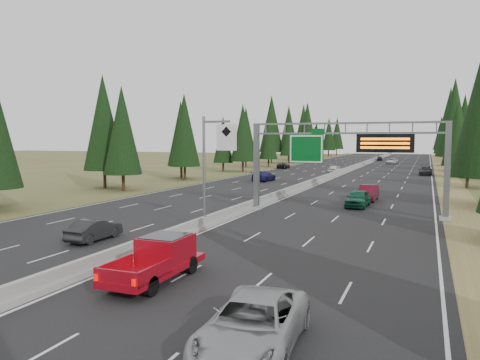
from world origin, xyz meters
name	(u,v)px	position (x,y,z in m)	size (l,w,h in m)	color
road	(339,175)	(0.00, 80.00, 0.04)	(32.00, 260.00, 0.08)	black
shoulder_right	(447,178)	(17.80, 80.00, 0.03)	(3.60, 260.00, 0.06)	olive
shoulder_left	(247,172)	(-17.80, 80.00, 0.03)	(3.60, 260.00, 0.06)	#4D5226
median_barrier	(339,173)	(0.00, 80.00, 0.41)	(0.70, 260.00, 0.85)	gray
sign_gantry	(353,154)	(8.92, 34.88, 5.27)	(16.75, 0.98, 7.80)	slate
hov_sign_pole	(211,164)	(0.58, 24.97, 4.72)	(2.80, 0.50, 8.00)	slate
tree_row_right	(475,121)	(21.52, 77.77, 9.24)	(11.14, 237.38, 18.77)	black
tree_row_left	(213,126)	(-22.19, 73.58, 8.93)	(11.92, 238.62, 18.36)	black
silver_minivan	(253,324)	(10.02, 8.00, 0.89)	(2.69, 5.84, 1.62)	#9D9DA1
red_pickup	(161,256)	(3.54, 13.31, 1.14)	(2.10, 5.89, 1.92)	black
car_ahead_green	(358,198)	(8.77, 40.00, 0.89)	(1.91, 4.76, 1.62)	#124F37
car_ahead_dkred	(368,193)	(9.10, 45.00, 0.89)	(1.71, 4.92, 1.62)	#590C1E
car_ahead_dkgrey	(426,171)	(14.50, 84.47, 0.85)	(2.17, 5.34, 1.55)	black
car_ahead_white	(392,161)	(6.22, 121.72, 0.81)	(2.41, 5.23, 1.45)	silver
car_ahead_far	(380,158)	(1.50, 139.88, 0.78)	(1.65, 4.09, 1.39)	black
car_onc_near	(94,230)	(-4.66, 18.77, 0.76)	(1.43, 4.11, 1.35)	black
car_onc_blue	(264,176)	(-8.37, 62.32, 0.88)	(2.24, 5.50, 1.60)	#181752
car_onc_white	(335,169)	(-1.50, 83.61, 0.82)	(1.75, 4.35, 1.48)	silver
car_onc_far	(283,165)	(-14.50, 93.42, 0.73)	(2.15, 4.67, 1.30)	black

